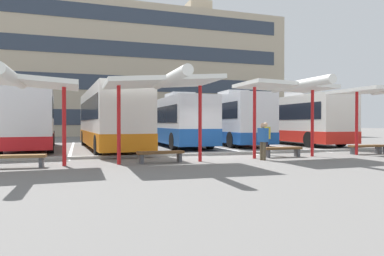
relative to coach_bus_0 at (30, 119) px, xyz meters
The scene contains 22 objects.
ground_plane 11.44m from the coach_bus_0, 38.92° to the right, with size 160.00×160.00×0.00m, color slate.
terminal_building 27.53m from the coach_bus_0, 70.76° to the left, with size 41.57×12.48×18.91m.
coach_bus_0 is the anchor object (origin of this frame).
coach_bus_1 4.69m from the coach_bus_0, 18.67° to the right, with size 3.23×11.77×3.77m.
coach_bus_2 8.97m from the coach_bus_0, ahead, with size 2.53×11.20×3.47m.
coach_bus_3 12.96m from the coach_bus_0, ahead, with size 2.95×11.09×3.74m.
coach_bus_4 17.67m from the coach_bus_0, ahead, with size 2.66×10.71×3.73m.
lane_stripe_1 2.93m from the coach_bus_0, 10.28° to the right, with size 0.16×14.00×0.01m, color white.
lane_stripe_2 6.87m from the coach_bus_0, ahead, with size 0.16×14.00×0.01m, color white.
lane_stripe_3 11.10m from the coach_bus_0, ahead, with size 0.16×14.00×0.01m, color white.
lane_stripe_4 15.38m from the coach_bus_0, ahead, with size 0.16×14.00×0.01m, color white.
lane_stripe_5 19.68m from the coach_bus_0, ahead, with size 0.16×14.00×0.01m, color white.
waiting_shelter_0 9.45m from the coach_bus_0, 85.29° to the right, with size 3.93×4.49×3.18m.
bench_0 9.32m from the coach_bus_0, 85.20° to the right, with size 1.78×0.57×0.45m.
waiting_shelter_1 11.18m from the coach_bus_0, 58.92° to the right, with size 4.19×5.00×3.32m.
bench_1 10.92m from the coach_bus_0, 58.03° to the right, with size 1.83×0.49×0.45m.
waiting_shelter_2 14.69m from the coach_bus_0, 38.52° to the right, with size 3.97×4.35×3.32m.
bench_2 14.45m from the coach_bus_0, 37.27° to the right, with size 1.82×0.49×0.45m.
bench_3 18.46m from the coach_bus_0, 28.04° to the right, with size 1.83×0.47×0.45m.
platform_kerb 11.24m from the coach_bus_0, 37.66° to the right, with size 44.00×0.24×0.12m, color #ADADA8.
waiting_passenger_0 13.59m from the coach_bus_0, 33.93° to the right, with size 0.30×0.48×1.56m.
waiting_passenger_2 13.85m from the coach_bus_0, 43.96° to the right, with size 0.32×0.48×1.53m.
Camera 1 is at (-6.04, -15.14, 1.53)m, focal length 32.39 mm.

